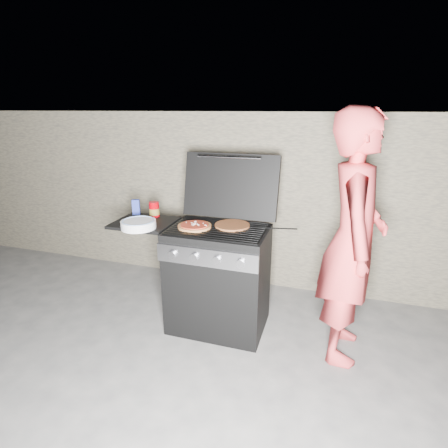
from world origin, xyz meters
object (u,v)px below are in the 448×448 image
(person, at_px, (353,240))
(pizza_topped, at_px, (195,226))
(gas_grill, at_px, (191,275))
(sauce_jar, at_px, (154,209))

(person, bearing_deg, pizza_topped, 91.92)
(pizza_topped, bearing_deg, person, 1.43)
(gas_grill, relative_size, sauce_jar, 9.90)
(pizza_topped, distance_m, person, 1.21)
(pizza_topped, distance_m, sauce_jar, 0.51)
(gas_grill, height_order, pizza_topped, pizza_topped)
(person, bearing_deg, sauce_jar, 84.83)
(gas_grill, distance_m, sauce_jar, 0.67)
(gas_grill, relative_size, pizza_topped, 4.93)
(sauce_jar, bearing_deg, pizza_topped, -22.81)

